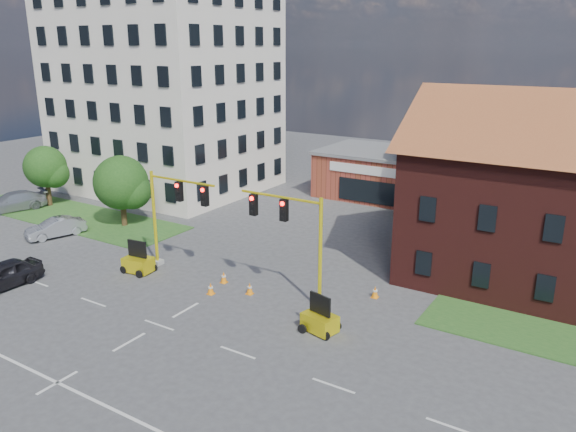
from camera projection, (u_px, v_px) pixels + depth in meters
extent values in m
plane|color=#3F3F41|center=(159.00, 325.00, 28.56)|extent=(120.00, 120.00, 0.00)
cube|color=#23521E|center=(70.00, 215.00, 46.80)|extent=(22.00, 6.00, 0.08)
cube|color=#23521E|center=(570.00, 344.00, 26.71)|extent=(14.00, 4.00, 0.08)
cube|color=beige|center=(164.00, 85.00, 53.61)|extent=(18.00, 15.00, 20.00)
cube|color=brown|center=(388.00, 175.00, 52.29)|extent=(12.00, 8.00, 4.00)
cube|color=slate|center=(389.00, 153.00, 51.66)|extent=(12.40, 8.40, 0.30)
cube|color=silver|center=(371.00, 171.00, 48.65)|extent=(8.00, 0.10, 0.80)
cube|color=black|center=(370.00, 192.00, 49.21)|extent=(6.00, 0.10, 2.00)
cylinder|color=#3D2B16|center=(448.00, 190.00, 46.52)|extent=(0.44, 0.44, 4.26)
sphere|color=#1C4314|center=(452.00, 144.00, 45.38)|extent=(8.26, 8.26, 8.26)
sphere|color=#1C4314|center=(472.00, 157.00, 45.07)|extent=(5.78, 5.78, 5.78)
cylinder|color=#3D2B16|center=(123.00, 211.00, 43.81)|extent=(0.44, 0.44, 2.49)
sphere|color=#1C4314|center=(121.00, 183.00, 43.14)|extent=(4.19, 4.19, 4.19)
sphere|color=#1C4314|center=(132.00, 190.00, 43.13)|extent=(2.93, 2.93, 2.93)
cylinder|color=#3D2B16|center=(48.00, 192.00, 49.28)|extent=(0.44, 0.44, 2.51)
sphere|color=#1C4314|center=(45.00, 167.00, 48.61)|extent=(3.62, 3.62, 3.62)
sphere|color=#1C4314|center=(54.00, 173.00, 48.66)|extent=(2.53, 2.53, 2.53)
cube|color=gray|center=(158.00, 262.00, 36.42)|extent=(0.60, 0.60, 0.30)
cylinder|color=yellow|center=(155.00, 219.00, 35.56)|extent=(0.20, 0.20, 6.20)
cylinder|color=yellow|center=(182.00, 181.00, 33.47)|extent=(5.00, 0.14, 0.14)
cube|color=black|center=(179.00, 191.00, 33.80)|extent=(0.40, 0.32, 1.20)
cube|color=black|center=(205.00, 196.00, 32.79)|extent=(0.40, 0.32, 1.20)
sphere|color=#FF0C07|center=(177.00, 186.00, 33.54)|extent=(0.24, 0.24, 0.24)
cube|color=gray|center=(319.00, 306.00, 30.33)|extent=(0.60, 0.60, 0.30)
cylinder|color=yellow|center=(320.00, 255.00, 29.47)|extent=(0.20, 0.20, 6.20)
cylinder|color=yellow|center=(280.00, 197.00, 29.92)|extent=(5.00, 0.14, 0.14)
cube|color=black|center=(284.00, 210.00, 30.00)|extent=(0.40, 0.32, 1.20)
cube|color=black|center=(254.00, 205.00, 31.01)|extent=(0.40, 0.32, 1.20)
sphere|color=#FF0C07|center=(282.00, 204.00, 29.73)|extent=(0.24, 0.24, 0.24)
cube|color=yellow|center=(138.00, 264.00, 35.04)|extent=(1.88, 1.36, 0.88)
cube|color=black|center=(137.00, 249.00, 34.74)|extent=(1.38, 0.26, 1.08)
cube|color=yellow|center=(320.00, 322.00, 27.77)|extent=(1.90, 1.49, 0.84)
cube|color=black|center=(320.00, 304.00, 27.49)|extent=(1.29, 0.42, 1.03)
cube|color=orange|center=(224.00, 282.00, 33.66)|extent=(0.38, 0.38, 0.04)
cone|color=orange|center=(224.00, 277.00, 33.56)|extent=(0.40, 0.40, 0.70)
cylinder|color=silver|center=(224.00, 276.00, 33.54)|extent=(0.27, 0.27, 0.09)
cube|color=orange|center=(250.00, 294.00, 32.12)|extent=(0.38, 0.38, 0.04)
cone|color=orange|center=(250.00, 288.00, 32.02)|extent=(0.40, 0.40, 0.70)
cylinder|color=silver|center=(250.00, 287.00, 32.00)|extent=(0.27, 0.27, 0.09)
cube|color=orange|center=(211.00, 294.00, 32.11)|extent=(0.38, 0.38, 0.04)
cone|color=orange|center=(211.00, 288.00, 32.02)|extent=(0.40, 0.40, 0.70)
cylinder|color=silver|center=(211.00, 287.00, 32.00)|extent=(0.27, 0.27, 0.09)
cube|color=orange|center=(375.00, 297.00, 31.67)|extent=(0.38, 0.38, 0.04)
cone|color=orange|center=(375.00, 292.00, 31.58)|extent=(0.40, 0.40, 0.70)
cylinder|color=silver|center=(375.00, 291.00, 31.56)|extent=(0.27, 0.27, 0.09)
imported|color=silver|center=(436.00, 259.00, 35.36)|extent=(5.30, 2.83, 1.42)
imported|color=black|center=(2.00, 275.00, 32.74)|extent=(1.93, 4.65, 1.57)
imported|color=#9EA0A5|center=(56.00, 228.00, 41.53)|extent=(2.71, 4.47, 1.39)
imported|color=#9EA0A5|center=(12.00, 202.00, 47.98)|extent=(3.92, 5.94, 1.60)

